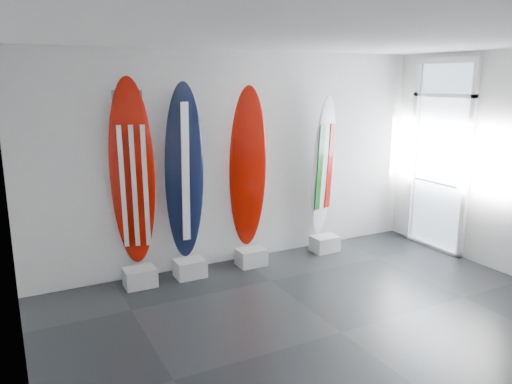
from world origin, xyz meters
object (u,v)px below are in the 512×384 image
surfboard_usa (132,175)px  surfboard_navy (184,173)px  surfboard_swiss (248,169)px  surfboard_italy (323,167)px

surfboard_usa → surfboard_navy: 0.68m
surfboard_swiss → surfboard_navy: bearing=-164.4°
surfboard_swiss → surfboard_italy: size_ratio=1.08×
surfboard_usa → surfboard_swiss: surfboard_usa is taller
surfboard_navy → surfboard_italy: (2.21, 0.00, -0.10)m
surfboard_navy → surfboard_swiss: (0.93, 0.00, -0.03)m
surfboard_swiss → surfboard_italy: 1.29m
surfboard_usa → surfboard_navy: size_ratio=1.03×
surfboard_usa → surfboard_swiss: 1.61m
surfboard_navy → surfboard_italy: 2.22m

